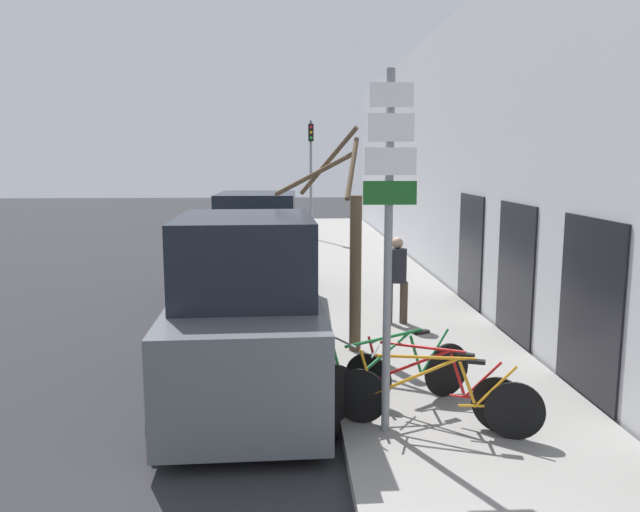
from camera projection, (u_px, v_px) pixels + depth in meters
name	position (u px, v px, depth m)	size (l,w,h in m)	color
ground_plane	(271.00, 304.00, 13.88)	(80.00, 80.00, 0.00)	#28282B
sidewalk_curb	(370.00, 276.00, 16.76)	(3.20, 32.00, 0.15)	gray
building_facade	(439.00, 158.00, 16.28)	(0.23, 32.00, 6.50)	#BCBCC1
signpost	(389.00, 230.00, 6.69)	(0.57, 0.11, 3.96)	gray
bicycle_0	(435.00, 398.00, 6.97)	(2.26, 0.79, 0.89)	black
bicycle_1	(430.00, 386.00, 7.36)	(1.90, 1.32, 0.88)	black
bicycle_2	(393.00, 377.00, 7.58)	(2.17, 1.12, 0.96)	black
parked_car_0	(247.00, 319.00, 8.19)	(2.20, 4.37, 2.47)	#51565B
parked_car_1	(258.00, 253.00, 13.97)	(2.14, 4.38, 2.46)	#144728
pedestrian_near	(397.00, 274.00, 11.53)	(0.42, 0.36, 1.62)	#4C3D2D
street_tree	(350.00, 252.00, 9.77)	(1.37, 1.71, 3.54)	brown
traffic_light	(311.00, 164.00, 23.75)	(0.20, 0.30, 4.50)	gray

